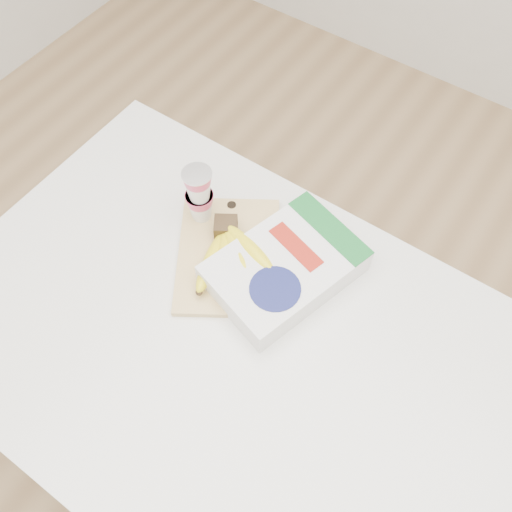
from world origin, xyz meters
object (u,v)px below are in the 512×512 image
Objects in this scene: table at (239,411)px; yogurt_stack at (199,194)px; cereal_box at (285,268)px; bananas at (231,255)px; cutting_board at (229,255)px.

yogurt_stack is (-0.22, 0.19, 0.54)m from table.
cereal_box is at bearing 89.49° from table.
bananas reaches higher than cereal_box.
bananas is at bearing 126.44° from table.
yogurt_stack is (-0.12, 0.06, 0.05)m from bananas.
table is at bearing -41.17° from yogurt_stack.
cutting_board reaches higher than table.
table is 0.49m from cutting_board.
cereal_box is (0.12, 0.03, 0.03)m from cutting_board.
table is 3.51× the size of cereal_box.
bananas is (0.02, -0.01, 0.03)m from cutting_board.
bananas is 0.11m from cereal_box.
cereal_box is at bearing -20.52° from cutting_board.
cutting_board is 1.98× the size of yogurt_stack.
yogurt_stack is at bearing 124.01° from cutting_board.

